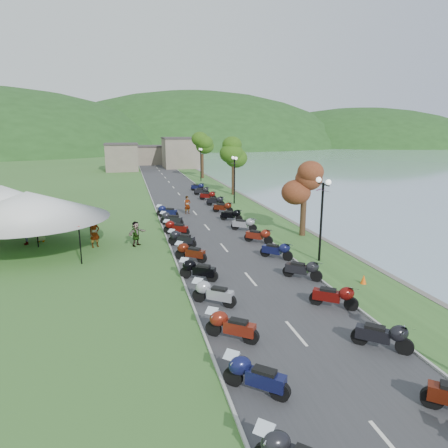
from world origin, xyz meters
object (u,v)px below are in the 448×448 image
vendor_tent_main (30,222)px  pedestrian_a (96,247)px  pedestrian_c (26,245)px  pedestrian_b (70,223)px

vendor_tent_main → pedestrian_a: 4.39m
vendor_tent_main → pedestrian_c: vendor_tent_main is taller
pedestrian_b → pedestrian_c: 6.67m
pedestrian_a → pedestrian_c: 5.11m
pedestrian_b → pedestrian_c: pedestrian_c is taller
pedestrian_b → pedestrian_c: bearing=94.9°
vendor_tent_main → pedestrian_b: bearing=81.2°
vendor_tent_main → pedestrian_a: vendor_tent_main is taller
pedestrian_a → pedestrian_c: pedestrian_c is taller
pedestrian_b → vendor_tent_main: bearing=105.0°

